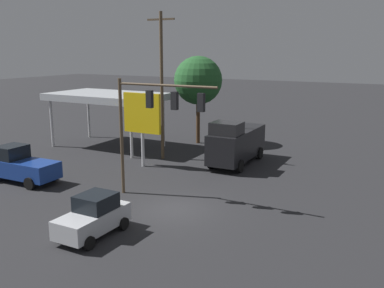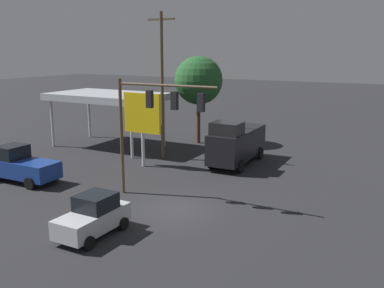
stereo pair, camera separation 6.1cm
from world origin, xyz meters
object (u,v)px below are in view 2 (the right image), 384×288
at_px(pickup_parked, 21,165).
at_px(street_tree, 199,81).
at_px(price_sign, 142,115).
at_px(delivery_truck, 236,143).
at_px(traffic_signal_assembly, 154,112).
at_px(utility_pole, 162,84).
at_px(fire_hydrant, 85,207).
at_px(hatchback_crossing, 93,216).

distance_m(pickup_parked, street_tree, 17.76).
relative_size(price_sign, delivery_truck, 0.81).
distance_m(traffic_signal_assembly, street_tree, 15.81).
bearing_deg(price_sign, delivery_truck, -146.66).
distance_m(utility_pole, fire_hydrant, 13.77).
relative_size(utility_pole, hatchback_crossing, 3.03).
distance_m(price_sign, pickup_parked, 9.10).
distance_m(utility_pole, street_tree, 6.64).
height_order(pickup_parked, fire_hydrant, pickup_parked).
height_order(utility_pole, price_sign, utility_pole).
xyz_separation_m(utility_pole, hatchback_crossing, (-4.95, 14.02, -5.11)).
relative_size(price_sign, pickup_parked, 1.06).
bearing_deg(fire_hydrant, traffic_signal_assembly, -116.44).
relative_size(utility_pole, price_sign, 2.07).
xyz_separation_m(utility_pole, fire_hydrant, (-2.80, 12.26, -5.62)).
bearing_deg(street_tree, pickup_parked, 73.59).
bearing_deg(fire_hydrant, utility_pole, -77.13).
relative_size(pickup_parked, street_tree, 0.64).
height_order(traffic_signal_assembly, pickup_parked, traffic_signal_assembly).
relative_size(street_tree, fire_hydrant, 9.25).
height_order(hatchback_crossing, street_tree, street_tree).
xyz_separation_m(traffic_signal_assembly, utility_pole, (4.74, -8.36, 0.85)).
distance_m(delivery_truck, hatchback_crossing, 15.25).
xyz_separation_m(price_sign, hatchback_crossing, (-4.98, 11.29, -2.98)).
bearing_deg(street_tree, utility_pole, 91.97).
bearing_deg(traffic_signal_assembly, utility_pole, -60.46).
bearing_deg(delivery_truck, street_tree, -132.74).
relative_size(traffic_signal_assembly, hatchback_crossing, 1.85).
distance_m(utility_pole, pickup_parked, 12.07).
bearing_deg(hatchback_crossing, fire_hydrant, -129.17).
relative_size(traffic_signal_assembly, price_sign, 1.27).
relative_size(delivery_truck, street_tree, 0.84).
distance_m(hatchback_crossing, fire_hydrant, 2.83).
xyz_separation_m(traffic_signal_assembly, price_sign, (4.77, -5.63, -1.29)).
bearing_deg(utility_pole, price_sign, 89.34).
relative_size(hatchback_crossing, fire_hydrant, 4.33).
xyz_separation_m(street_tree, fire_hydrant, (-3.03, 18.89, -5.45)).
bearing_deg(traffic_signal_assembly, hatchback_crossing, 92.13).
distance_m(utility_pole, delivery_truck, 7.44).
bearing_deg(traffic_signal_assembly, fire_hydrant, 63.56).
height_order(price_sign, pickup_parked, price_sign).
relative_size(hatchback_crossing, pickup_parked, 0.73).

